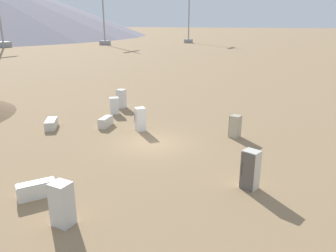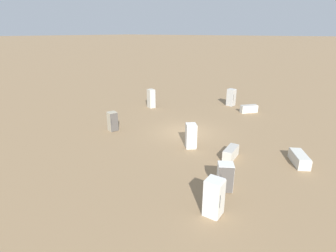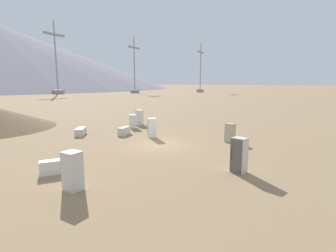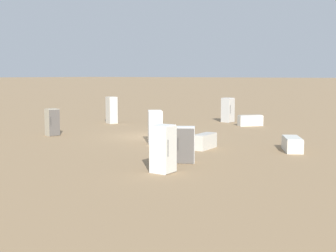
# 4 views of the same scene
# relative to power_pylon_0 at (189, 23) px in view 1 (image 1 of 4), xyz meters

# --- Properties ---
(ground_plane) EXTENTS (1000.00, 1000.00, 0.00)m
(ground_plane) POSITION_rel_power_pylon_0_xyz_m (105.36, 30.36, -7.18)
(ground_plane) COLOR #937551
(power_pylon_0) EXTENTS (8.09, 2.77, 23.10)m
(power_pylon_0) POSITION_rel_power_pylon_0_xyz_m (0.00, 0.00, 0.00)
(power_pylon_0) COLOR gray
(power_pylon_0) RESTS_ON ground_plane
(power_pylon_1) EXTENTS (8.47, 2.90, 24.19)m
(power_pylon_1) POSITION_rel_power_pylon_0_xyz_m (21.50, -23.79, 0.34)
(power_pylon_1) COLOR gray
(power_pylon_1) RESTS_ON ground_plane
(discarded_fridge_0) EXTENTS (0.74, 0.85, 1.79)m
(discarded_fridge_0) POSITION_rel_power_pylon_0_xyz_m (114.85, 30.76, -6.29)
(discarded_fridge_0) COLOR silver
(discarded_fridge_0) RESTS_ON ground_plane
(discarded_fridge_1) EXTENTS (0.73, 0.77, 1.71)m
(discarded_fridge_1) POSITION_rel_power_pylon_0_xyz_m (97.80, 24.08, -6.33)
(discarded_fridge_1) COLOR white
(discarded_fridge_1) RESTS_ON ground_plane
(discarded_fridge_2) EXTENTS (1.64, 1.50, 0.74)m
(discarded_fridge_2) POSITION_rel_power_pylon_0_xyz_m (113.55, 28.32, -6.82)
(discarded_fridge_2) COLOR silver
(discarded_fridge_2) RESTS_ON ground_plane
(discarded_fridge_3) EXTENTS (0.98, 0.99, 1.43)m
(discarded_fridge_3) POSITION_rel_power_pylon_0_xyz_m (99.85, 24.50, -6.47)
(discarded_fridge_3) COLOR white
(discarded_fridge_3) RESTS_ON ground_plane
(discarded_fridge_4) EXTENTS (1.60, 0.72, 0.71)m
(discarded_fridge_4) POSITION_rel_power_pylon_0_xyz_m (103.27, 25.68, -6.83)
(discarded_fridge_4) COLOR beige
(discarded_fridge_4) RESTS_ON ground_plane
(discarded_fridge_5) EXTENTS (1.95, 1.55, 0.64)m
(discarded_fridge_5) POSITION_rel_power_pylon_0_xyz_m (105.04, 22.08, -6.86)
(discarded_fridge_5) COLOR beige
(discarded_fridge_5) RESTS_ON ground_plane
(discarded_fridge_6) EXTENTS (0.87, 0.91, 1.90)m
(discarded_fridge_6) POSITION_rel_power_pylon_0_xyz_m (109.30, 37.13, -6.23)
(discarded_fridge_6) COLOR beige
(discarded_fridge_6) RESTS_ON ground_plane
(discarded_fridge_7) EXTENTS (0.80, 0.81, 1.54)m
(discarded_fridge_7) POSITION_rel_power_pylon_0_xyz_m (102.24, 35.24, -6.41)
(discarded_fridge_7) COLOR #B2A88E
(discarded_fridge_7) RESTS_ON ground_plane
(discarded_fridge_8) EXTENTS (0.97, 0.97, 1.70)m
(discarded_fridge_8) POSITION_rel_power_pylon_0_xyz_m (103.18, 28.54, -6.33)
(discarded_fridge_8) COLOR white
(discarded_fridge_8) RESTS_ON ground_plane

